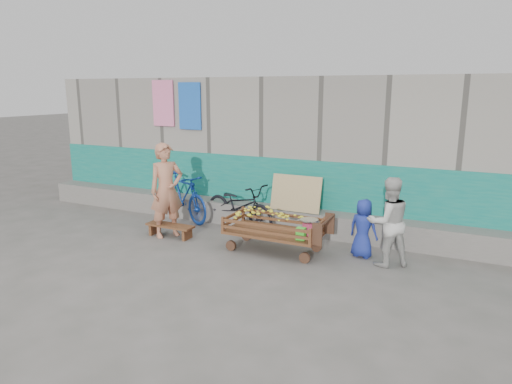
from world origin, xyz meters
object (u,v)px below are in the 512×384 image
at_px(bench, 170,228).
at_px(child, 363,228).
at_px(vendor_man, 167,190).
at_px(woman, 388,222).
at_px(bicycle_blue, 183,197).
at_px(bicycle_dark, 239,206).
at_px(banana_cart, 272,222).

height_order(bench, child, child).
bearing_deg(vendor_man, child, -49.46).
bearing_deg(vendor_man, woman, -53.10).
bearing_deg(bicycle_blue, bicycle_dark, -66.69).
bearing_deg(banana_cart, bicycle_blue, 159.36).
distance_m(bench, child, 3.60).
bearing_deg(woman, vendor_man, -30.23).
bearing_deg(woman, bench, -29.85).
height_order(child, bicycle_dark, child).
distance_m(bench, bicycle_dark, 1.44).
bearing_deg(bench, vendor_man, 161.10).
distance_m(bench, bicycle_blue, 1.19).
distance_m(banana_cart, bicycle_blue, 2.66).
bearing_deg(bench, woman, 4.77).
relative_size(bicycle_dark, bicycle_blue, 1.03).
bearing_deg(child, banana_cart, 27.71).
distance_m(bench, vendor_man, 0.72).
xyz_separation_m(child, bicycle_dark, (-2.61, 0.53, -0.03)).
bearing_deg(bench, bicycle_dark, 48.79).
relative_size(child, bicycle_dark, 0.56).
xyz_separation_m(child, bicycle_blue, (-3.97, 0.53, 0.02)).
xyz_separation_m(bench, bicycle_blue, (-0.42, 1.06, 0.34)).
distance_m(vendor_man, bicycle_dark, 1.50).
relative_size(banana_cart, bicycle_dark, 1.01).
bearing_deg(vendor_man, bench, -76.40).
bearing_deg(bench, banana_cart, 3.44).
distance_m(bicycle_dark, bicycle_blue, 1.35).
height_order(woman, bicycle_dark, woman).
bearing_deg(bicycle_dark, banana_cart, -113.11).
xyz_separation_m(banana_cart, bench, (-2.07, -0.12, -0.34)).
bearing_deg(bicycle_blue, child, -74.33).
bearing_deg(bicycle_blue, bench, -134.98).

